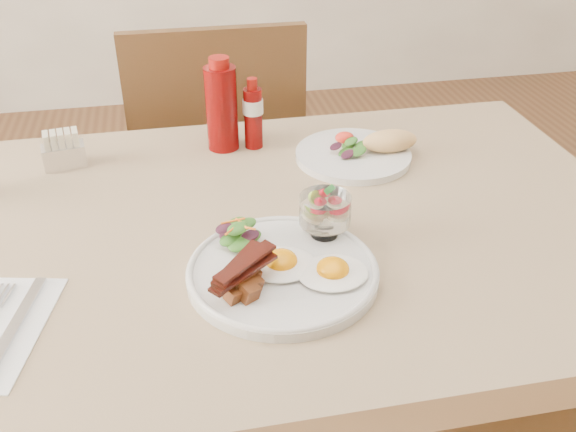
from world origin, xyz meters
name	(u,v)px	position (x,y,z in m)	size (l,w,h in m)	color
table	(254,276)	(0.00, 0.00, 0.66)	(1.33, 0.88, 0.75)	#503119
chair_far	(218,168)	(0.00, 0.66, 0.52)	(0.42, 0.42, 0.93)	#503119
main_plate	(283,273)	(0.03, -0.13, 0.76)	(0.28, 0.28, 0.02)	silver
fried_eggs	(307,267)	(0.06, -0.14, 0.78)	(0.19, 0.14, 0.03)	white
bacon_potato_pile	(243,277)	(-0.04, -0.17, 0.79)	(0.10, 0.09, 0.05)	brown
side_salad	(239,234)	(-0.03, -0.05, 0.79)	(0.08, 0.07, 0.04)	#1E5416
fruit_cup	(325,210)	(0.11, -0.05, 0.81)	(0.08, 0.08, 0.08)	white
second_plate	(362,151)	(0.25, 0.22, 0.77)	(0.25, 0.23, 0.06)	silver
ketchup_bottle	(222,107)	(-0.01, 0.32, 0.84)	(0.07, 0.07, 0.19)	#5E0605
hot_sauce_bottle	(253,114)	(0.05, 0.31, 0.82)	(0.05, 0.05, 0.14)	#5E0605
sugar_caddy	(64,151)	(-0.32, 0.30, 0.78)	(0.08, 0.06, 0.07)	silver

